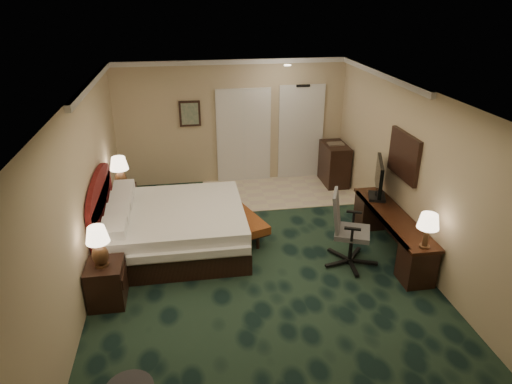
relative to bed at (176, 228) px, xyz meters
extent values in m
cube|color=black|center=(1.27, -0.93, -0.36)|extent=(5.00, 7.50, 0.00)
cube|color=white|center=(1.27, -0.93, 2.34)|extent=(5.00, 7.50, 0.00)
cube|color=tan|center=(1.27, 2.82, 0.99)|extent=(5.00, 0.00, 2.70)
cube|color=tan|center=(-1.23, -0.93, 0.99)|extent=(0.00, 7.50, 2.70)
cube|color=tan|center=(3.77, -0.93, 0.99)|extent=(0.00, 7.50, 2.70)
cube|color=beige|center=(2.17, 1.97, -0.35)|extent=(3.20, 1.70, 0.01)
cube|color=silver|center=(2.82, 2.79, 0.69)|extent=(1.02, 0.06, 2.18)
cube|color=silver|center=(1.52, 2.78, 0.69)|extent=(1.20, 0.06, 2.10)
cube|color=#3E5F50|center=(0.37, 2.78, 1.24)|extent=(0.45, 0.06, 0.55)
cube|color=white|center=(3.73, -0.33, 1.19)|extent=(0.05, 0.95, 0.75)
cube|color=white|center=(0.00, 0.00, 0.00)|extent=(2.25, 2.09, 0.71)
cube|color=black|center=(-0.96, -1.35, -0.05)|extent=(0.49, 0.56, 0.61)
cube|color=black|center=(-0.98, 1.43, -0.08)|extent=(0.44, 0.51, 0.55)
cube|color=maroon|center=(1.19, 0.21, -0.16)|extent=(0.76, 1.22, 0.39)
cube|color=black|center=(3.51, -0.69, -0.03)|extent=(0.50, 2.30, 0.66)
cube|color=black|center=(3.50, 0.00, 0.65)|extent=(0.37, 0.86, 0.69)
cube|color=black|center=(3.48, 2.27, 0.10)|extent=(0.48, 0.87, 0.92)
camera|label=1|loc=(0.25, -6.85, 3.67)|focal=32.00mm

